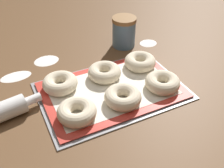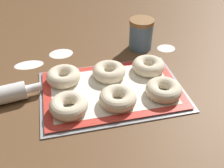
{
  "view_description": "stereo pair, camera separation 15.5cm",
  "coord_description": "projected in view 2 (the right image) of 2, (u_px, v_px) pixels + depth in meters",
  "views": [
    {
      "loc": [
        -0.28,
        -0.6,
        0.56
      ],
      "look_at": [
        0.02,
        0.01,
        0.03
      ],
      "focal_mm": 42.0,
      "sensor_mm": 36.0,
      "label": 1
    },
    {
      "loc": [
        -0.14,
        -0.65,
        0.56
      ],
      "look_at": [
        0.02,
        0.01,
        0.03
      ],
      "focal_mm": 42.0,
      "sensor_mm": 36.0,
      "label": 2
    }
  ],
  "objects": [
    {
      "name": "bagel_front_center",
      "position": [
        118.0,
        98.0,
        0.81
      ],
      "size": [
        0.12,
        0.12,
        0.04
      ],
      "color": "beige",
      "rests_on": "baking_mat"
    },
    {
      "name": "bagel_back_right",
      "position": [
        148.0,
        66.0,
        0.95
      ],
      "size": [
        0.12,
        0.12,
        0.04
      ],
      "color": "beige",
      "rests_on": "baking_mat"
    },
    {
      "name": "baking_tray",
      "position": [
        112.0,
        91.0,
        0.88
      ],
      "size": [
        0.48,
        0.32,
        0.01
      ],
      "color": "#93969B",
      "rests_on": "ground_plane"
    },
    {
      "name": "flour_patch_near",
      "position": [
        29.0,
        65.0,
        1.01
      ],
      "size": [
        0.11,
        0.06,
        0.0
      ],
      "color": "white",
      "rests_on": "ground_plane"
    },
    {
      "name": "flour_patch_side",
      "position": [
        166.0,
        48.0,
        1.11
      ],
      "size": [
        0.08,
        0.07,
        0.0
      ],
      "color": "white",
      "rests_on": "ground_plane"
    },
    {
      "name": "bagel_front_right",
      "position": [
        164.0,
        90.0,
        0.84
      ],
      "size": [
        0.12,
        0.12,
        0.04
      ],
      "color": "beige",
      "rests_on": "baking_mat"
    },
    {
      "name": "flour_patch_far",
      "position": [
        61.0,
        53.0,
        1.07
      ],
      "size": [
        0.1,
        0.08,
        0.0
      ],
      "color": "white",
      "rests_on": "ground_plane"
    },
    {
      "name": "bagel_back_center",
      "position": [
        109.0,
        72.0,
        0.92
      ],
      "size": [
        0.12,
        0.12,
        0.04
      ],
      "color": "beige",
      "rests_on": "baking_mat"
    },
    {
      "name": "bagel_front_left",
      "position": [
        69.0,
        106.0,
        0.78
      ],
      "size": [
        0.12,
        0.12,
        0.04
      ],
      "color": "beige",
      "rests_on": "baking_mat"
    },
    {
      "name": "baking_mat",
      "position": [
        112.0,
        89.0,
        0.88
      ],
      "size": [
        0.45,
        0.3,
        0.0
      ],
      "color": "red",
      "rests_on": "baking_tray"
    },
    {
      "name": "bagel_back_left",
      "position": [
        63.0,
        76.0,
        0.9
      ],
      "size": [
        0.12,
        0.12,
        0.04
      ],
      "color": "beige",
      "rests_on": "baking_mat"
    },
    {
      "name": "ground_plane",
      "position": [
        108.0,
        95.0,
        0.87
      ],
      "size": [
        2.8,
        2.8,
        0.0
      ],
      "primitive_type": "plane",
      "color": "brown"
    },
    {
      "name": "flour_canister",
      "position": [
        141.0,
        34.0,
        1.07
      ],
      "size": [
        0.1,
        0.1,
        0.13
      ],
      "color": "slate",
      "rests_on": "ground_plane"
    }
  ]
}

